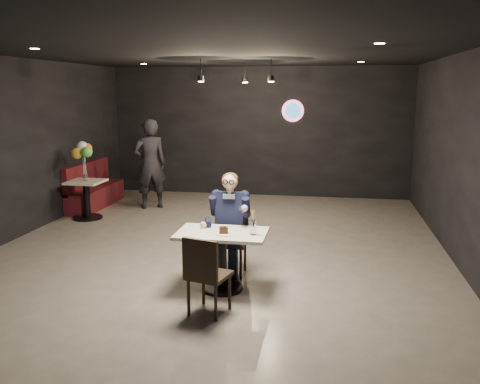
% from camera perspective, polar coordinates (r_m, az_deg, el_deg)
% --- Properties ---
extents(floor, '(9.00, 9.00, 0.00)m').
position_cam_1_polar(floor, '(7.91, -2.62, -6.78)').
color(floor, gray).
rests_on(floor, ground).
extents(wall_sign, '(0.50, 0.06, 0.50)m').
position_cam_1_polar(wall_sign, '(11.84, 5.95, 9.06)').
color(wall_sign, pink).
rests_on(wall_sign, floor).
extents(pendant_lights, '(1.40, 1.20, 0.36)m').
position_cam_1_polar(pendant_lights, '(9.49, -0.05, 13.88)').
color(pendant_lights, black).
rests_on(pendant_lights, floor).
extents(main_table, '(1.10, 0.70, 0.75)m').
position_cam_1_polar(main_table, '(6.38, -2.03, -7.74)').
color(main_table, white).
rests_on(main_table, floor).
extents(chair_far, '(0.42, 0.46, 0.92)m').
position_cam_1_polar(chair_far, '(6.87, -1.07, -5.60)').
color(chair_far, black).
rests_on(chair_far, floor).
extents(chair_near, '(0.52, 0.55, 0.92)m').
position_cam_1_polar(chair_near, '(5.73, -3.49, -9.13)').
color(chair_near, black).
rests_on(chair_near, floor).
extents(seated_man, '(0.60, 0.80, 1.44)m').
position_cam_1_polar(seated_man, '(6.79, -1.08, -3.50)').
color(seated_man, black).
rests_on(seated_man, floor).
extents(dessert_plate, '(0.24, 0.24, 0.01)m').
position_cam_1_polar(dessert_plate, '(6.16, -1.63, -4.72)').
color(dessert_plate, white).
rests_on(dessert_plate, main_table).
extents(cake_slice, '(0.12, 0.11, 0.07)m').
position_cam_1_polar(cake_slice, '(6.16, -1.86, -4.33)').
color(cake_slice, black).
rests_on(cake_slice, dessert_plate).
extents(mint_leaf, '(0.07, 0.04, 0.01)m').
position_cam_1_polar(mint_leaf, '(6.15, -1.27, -3.92)').
color(mint_leaf, green).
rests_on(mint_leaf, cake_slice).
extents(sundae_glass, '(0.08, 0.08, 0.17)m').
position_cam_1_polar(sundae_glass, '(6.14, 1.44, -3.99)').
color(sundae_glass, silver).
rests_on(sundae_glass, main_table).
extents(wafer_cone, '(0.08, 0.08, 0.13)m').
position_cam_1_polar(wafer_cone, '(6.06, 1.50, -2.65)').
color(wafer_cone, tan).
rests_on(wafer_cone, sundae_glass).
extents(booth_bench, '(0.48, 1.90, 0.95)m').
position_cam_1_polar(booth_bench, '(11.28, -15.94, 0.78)').
color(booth_bench, '#460F16').
rests_on(booth_bench, floor).
extents(side_table, '(0.65, 0.65, 0.81)m').
position_cam_1_polar(side_table, '(10.29, -16.83, -0.67)').
color(side_table, white).
rests_on(side_table, floor).
extents(balloon_vase, '(0.09, 0.09, 0.14)m').
position_cam_1_polar(balloon_vase, '(10.21, -16.97, 1.60)').
color(balloon_vase, silver).
rests_on(balloon_vase, side_table).
extents(balloon_bunch, '(0.38, 0.38, 0.63)m').
position_cam_1_polar(balloon_bunch, '(10.16, -17.09, 3.80)').
color(balloon_bunch, gold).
rests_on(balloon_bunch, balloon_vase).
extents(passerby, '(0.82, 0.75, 1.88)m').
position_cam_1_polar(passerby, '(10.83, -10.07, 3.12)').
color(passerby, black).
rests_on(passerby, floor).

